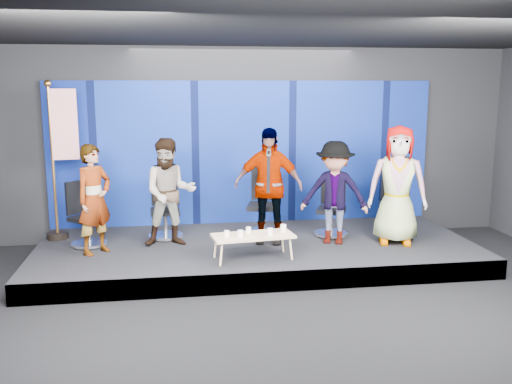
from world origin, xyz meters
TOP-DOWN VIEW (x-y plane):
  - ground at (0.00, 0.00)m, footprint 10.00×10.00m
  - room_walls at (0.00, 0.00)m, footprint 10.02×8.02m
  - riser at (0.00, 2.50)m, footprint 7.00×3.00m
  - backdrop at (0.00, 3.95)m, footprint 7.00×0.08m
  - chair_a at (-2.71, 2.75)m, footprint 0.82×0.82m
  - panelist_a at (-2.50, 2.30)m, footprint 0.71×0.72m
  - chair_b at (-1.46, 3.06)m, footprint 0.61×0.61m
  - panelist_b at (-1.37, 2.56)m, footprint 0.85×0.67m
  - chair_c at (0.21, 3.02)m, footprint 0.80×0.80m
  - panelist_c at (0.20, 2.51)m, footprint 1.18×0.73m
  - chair_d at (1.34, 2.79)m, footprint 0.76×0.76m
  - panelist_d at (1.24, 2.29)m, footprint 1.23×0.98m
  - chair_e at (2.42, 2.63)m, footprint 0.83×0.83m
  - panelist_e at (2.23, 2.15)m, footprint 1.07×0.86m
  - coffee_table at (-0.18, 1.64)m, footprint 1.24×0.65m
  - mug_a at (-0.57, 1.60)m, footprint 0.07×0.07m
  - mug_b at (-0.38, 1.53)m, footprint 0.08×0.08m
  - mug_c at (-0.23, 1.76)m, footprint 0.07×0.07m
  - mug_d at (0.07, 1.59)m, footprint 0.08×0.08m
  - mug_e at (0.30, 1.77)m, footprint 0.09×0.09m
  - flag_stand at (-3.11, 3.24)m, footprint 0.60×0.35m

SIDE VIEW (x-z plane):
  - ground at x=0.00m, z-range 0.00..0.00m
  - riser at x=0.00m, z-range 0.00..0.30m
  - chair_d at x=1.34m, z-range 0.12..1.15m
  - coffee_table at x=-0.18m, z-range 0.45..0.82m
  - chair_a at x=-2.71m, z-range 0.12..1.15m
  - chair_b at x=-1.46m, z-range 0.12..1.18m
  - chair_c at x=0.21m, z-range 0.10..1.26m
  - chair_e at x=2.42m, z-range 0.10..1.27m
  - mug_a at x=-0.57m, z-range 0.67..0.75m
  - mug_c at x=-0.23m, z-range 0.67..0.76m
  - mug_d at x=0.07m, z-range 0.67..0.77m
  - mug_b at x=-0.38m, z-range 0.67..0.77m
  - mug_e at x=0.30m, z-range 0.67..0.77m
  - panelist_d at x=1.24m, z-range 0.30..1.96m
  - panelist_a at x=-2.50m, z-range 0.30..1.97m
  - panelist_b at x=-1.37m, z-range 0.30..2.02m
  - panelist_c at x=0.20m, z-range 0.30..2.17m
  - panelist_e at x=2.23m, z-range 0.30..2.21m
  - backdrop at x=0.00m, z-range 0.30..2.90m
  - flag_stand at x=-3.11m, z-range 0.38..2.99m
  - room_walls at x=0.00m, z-range 0.67..4.18m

